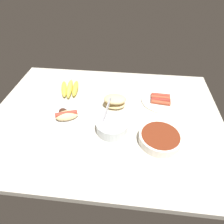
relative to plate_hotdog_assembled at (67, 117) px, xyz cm
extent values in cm
cube|color=beige|center=(-18.93, -5.55, -3.24)|extent=(120.00, 90.00, 3.00)
cylinder|color=white|center=(-0.16, 0.19, -1.24)|extent=(22.58, 22.58, 1.00)
ellipsoid|color=#E5C689|center=(-0.16, 0.19, 1.46)|extent=(12.74, 9.61, 4.40)
cylinder|color=#9E3828|center=(-0.16, 0.19, 2.67)|extent=(10.94, 6.05, 2.40)
ellipsoid|color=#381E14|center=(3.07, -3.73, 0.66)|extent=(4.77, 4.06, 2.80)
cylinder|color=white|center=(-48.16, -20.51, -1.24)|extent=(21.13, 21.13, 1.00)
cylinder|color=#9E3828|center=(-48.34, -23.97, 0.31)|extent=(10.62, 2.63, 2.10)
cylinder|color=#AD472D|center=(-48.22, -21.66, 0.31)|extent=(10.64, 2.78, 2.10)
cylinder|color=maroon|center=(-48.10, -19.35, 0.31)|extent=(10.62, 2.67, 2.10)
cylinder|color=#AD472D|center=(-47.98, -17.04, 0.31)|extent=(10.70, 3.33, 2.10)
ellipsoid|color=gold|center=(2.15, -25.35, 0.22)|extent=(5.13, 15.75, 3.91)
ellipsoid|color=#E5D14C|center=(5.52, -24.92, 0.20)|extent=(6.18, 18.81, 3.89)
ellipsoid|color=gold|center=(8.89, -24.48, -0.10)|extent=(7.97, 16.62, 3.28)
ellipsoid|color=#E5C689|center=(-22.75, -13.41, 0.06)|extent=(12.22, 8.97, 3.60)
ellipsoid|color=#E5C689|center=(-23.08, -12.92, 3.66)|extent=(12.13, 8.84, 3.60)
cylinder|color=white|center=(-45.59, 9.31, 0.45)|extent=(18.92, 18.92, 4.38)
cylinder|color=maroon|center=(-45.59, 9.31, 2.24)|extent=(17.03, 17.03, 1.00)
cylinder|color=silver|center=(-23.51, 4.87, 1.02)|extent=(15.07, 15.07, 5.52)
cylinder|color=beige|center=(-23.51, 4.87, 2.12)|extent=(13.26, 13.26, 2.48)
cube|color=#B7B7BC|center=(-20.11, 2.98, 6.92)|extent=(5.05, 9.11, 13.61)
camera|label=1|loc=(-30.65, 68.91, 66.88)|focal=31.21mm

